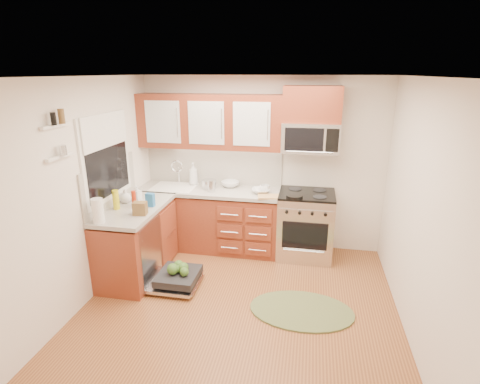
% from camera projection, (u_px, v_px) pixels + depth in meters
% --- Properties ---
extents(floor, '(3.50, 3.50, 0.00)m').
position_uv_depth(floor, '(239.00, 308.00, 4.22)').
color(floor, brown).
rests_on(floor, ground).
extents(ceiling, '(3.50, 3.50, 0.00)m').
position_uv_depth(ceiling, '(239.00, 77.00, 3.46)').
color(ceiling, white).
rests_on(ceiling, ground).
extents(wall_back, '(3.50, 0.04, 2.50)m').
position_uv_depth(wall_back, '(262.00, 164.00, 5.48)').
color(wall_back, silver).
rests_on(wall_back, ground).
extents(wall_front, '(3.50, 0.04, 2.50)m').
position_uv_depth(wall_front, '(183.00, 302.00, 2.20)').
color(wall_front, silver).
rests_on(wall_front, ground).
extents(wall_left, '(0.04, 3.50, 2.50)m').
position_uv_depth(wall_left, '(85.00, 194.00, 4.15)').
color(wall_left, silver).
rests_on(wall_left, ground).
extents(wall_right, '(0.04, 3.50, 2.50)m').
position_uv_depth(wall_right, '(421.00, 215.00, 3.53)').
color(wall_right, silver).
rests_on(wall_right, ground).
extents(base_cabinet_back, '(2.05, 0.60, 0.85)m').
position_uv_depth(base_cabinet_back, '(210.00, 221.00, 5.58)').
color(base_cabinet_back, maroon).
rests_on(base_cabinet_back, ground).
extents(base_cabinet_left, '(0.60, 1.25, 0.85)m').
position_uv_depth(base_cabinet_left, '(137.00, 243.00, 4.84)').
color(base_cabinet_left, maroon).
rests_on(base_cabinet_left, ground).
extents(countertop_back, '(2.07, 0.64, 0.05)m').
position_uv_depth(countertop_back, '(209.00, 190.00, 5.42)').
color(countertop_back, '#9E9991').
rests_on(countertop_back, base_cabinet_back).
extents(countertop_left, '(0.64, 1.27, 0.05)m').
position_uv_depth(countertop_left, '(135.00, 209.00, 4.70)').
color(countertop_left, '#9E9991').
rests_on(countertop_left, base_cabinet_left).
extents(backsplash_back, '(2.05, 0.02, 0.57)m').
position_uv_depth(backsplash_back, '(214.00, 165.00, 5.60)').
color(backsplash_back, '#AFA99D').
rests_on(backsplash_back, ground).
extents(backsplash_left, '(0.02, 1.25, 0.57)m').
position_uv_depth(backsplash_left, '(110.00, 184.00, 4.65)').
color(backsplash_left, '#AFA99D').
rests_on(backsplash_left, ground).
extents(upper_cabinets, '(2.05, 0.35, 0.75)m').
position_uv_depth(upper_cabinets, '(210.00, 121.00, 5.25)').
color(upper_cabinets, maroon).
rests_on(upper_cabinets, ground).
extents(cabinet_over_mw, '(0.76, 0.35, 0.47)m').
position_uv_depth(cabinet_over_mw, '(312.00, 104.00, 4.92)').
color(cabinet_over_mw, maroon).
rests_on(cabinet_over_mw, ground).
extents(range, '(0.76, 0.64, 0.95)m').
position_uv_depth(range, '(305.00, 225.00, 5.29)').
color(range, silver).
rests_on(range, ground).
extents(microwave, '(0.76, 0.38, 0.40)m').
position_uv_depth(microwave, '(310.00, 137.00, 5.03)').
color(microwave, silver).
rests_on(microwave, ground).
extents(sink, '(0.62, 0.50, 0.26)m').
position_uv_depth(sink, '(174.00, 195.00, 5.53)').
color(sink, white).
rests_on(sink, ground).
extents(dishwasher, '(0.70, 0.60, 0.20)m').
position_uv_depth(dishwasher, '(176.00, 279.00, 4.63)').
color(dishwasher, silver).
rests_on(dishwasher, ground).
extents(window, '(0.03, 1.05, 1.05)m').
position_uv_depth(window, '(106.00, 158.00, 4.53)').
color(window, white).
rests_on(window, ground).
extents(window_blind, '(0.02, 0.96, 0.40)m').
position_uv_depth(window_blind, '(105.00, 130.00, 4.42)').
color(window_blind, white).
rests_on(window_blind, ground).
extents(shelf_upper, '(0.04, 0.40, 0.03)m').
position_uv_depth(shelf_upper, '(56.00, 126.00, 3.57)').
color(shelf_upper, white).
rests_on(shelf_upper, ground).
extents(shelf_lower, '(0.04, 0.40, 0.03)m').
position_uv_depth(shelf_lower, '(60.00, 156.00, 3.67)').
color(shelf_lower, white).
rests_on(shelf_lower, ground).
extents(rug, '(1.35, 1.11, 0.02)m').
position_uv_depth(rug, '(301.00, 310.00, 4.16)').
color(rug, olive).
rests_on(rug, ground).
extents(skillet, '(0.28, 0.28, 0.04)m').
position_uv_depth(skillet, '(294.00, 197.00, 4.94)').
color(skillet, black).
rests_on(skillet, range).
extents(stock_pot, '(0.26, 0.26, 0.12)m').
position_uv_depth(stock_pot, '(209.00, 184.00, 5.42)').
color(stock_pot, silver).
rests_on(stock_pot, countertop_back).
extents(cutting_board, '(0.33, 0.24, 0.02)m').
position_uv_depth(cutting_board, '(269.00, 197.00, 5.05)').
color(cutting_board, tan).
rests_on(cutting_board, countertop_back).
extents(canister, '(0.14, 0.14, 0.17)m').
position_uv_depth(canister, '(211.00, 186.00, 5.26)').
color(canister, silver).
rests_on(canister, countertop_back).
extents(paper_towel_roll, '(0.15, 0.15, 0.28)m').
position_uv_depth(paper_towel_roll, '(98.00, 211.00, 4.16)').
color(paper_towel_roll, white).
rests_on(paper_towel_roll, countertop_left).
extents(mustard_bottle, '(0.08, 0.08, 0.24)m').
position_uv_depth(mustard_bottle, '(116.00, 200.00, 4.58)').
color(mustard_bottle, gold).
rests_on(mustard_bottle, countertop_left).
extents(red_bottle, '(0.07, 0.07, 0.21)m').
position_uv_depth(red_bottle, '(134.00, 199.00, 4.66)').
color(red_bottle, '#A9250E').
rests_on(red_bottle, countertop_left).
extents(wooden_box, '(0.17, 0.13, 0.16)m').
position_uv_depth(wooden_box, '(140.00, 208.00, 4.42)').
color(wooden_box, brown).
rests_on(wooden_box, countertop_left).
extents(blue_carton, '(0.11, 0.07, 0.17)m').
position_uv_depth(blue_carton, '(150.00, 200.00, 4.69)').
color(blue_carton, '#2363A4').
rests_on(blue_carton, countertop_left).
extents(bowl_a, '(0.28, 0.28, 0.06)m').
position_uv_depth(bowl_a, '(261.00, 191.00, 5.22)').
color(bowl_a, '#999999').
rests_on(bowl_a, countertop_back).
extents(bowl_b, '(0.32, 0.32, 0.08)m').
position_uv_depth(bowl_b, '(230.00, 184.00, 5.50)').
color(bowl_b, '#999999').
rests_on(bowl_b, countertop_back).
extents(cup, '(0.18, 0.18, 0.11)m').
position_uv_depth(cup, '(265.00, 189.00, 5.23)').
color(cup, '#999999').
rests_on(cup, countertop_back).
extents(soap_bottle_a, '(0.14, 0.14, 0.34)m').
position_uv_depth(soap_bottle_a, '(193.00, 174.00, 5.55)').
color(soap_bottle_a, '#999999').
rests_on(soap_bottle_a, countertop_back).
extents(soap_bottle_b, '(0.11, 0.11, 0.20)m').
position_uv_depth(soap_bottle_b, '(137.00, 193.00, 4.91)').
color(soap_bottle_b, '#999999').
rests_on(soap_bottle_b, countertop_left).
extents(soap_bottle_c, '(0.18, 0.18, 0.18)m').
position_uv_depth(soap_bottle_c, '(125.00, 196.00, 4.82)').
color(soap_bottle_c, '#999999').
rests_on(soap_bottle_c, countertop_left).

